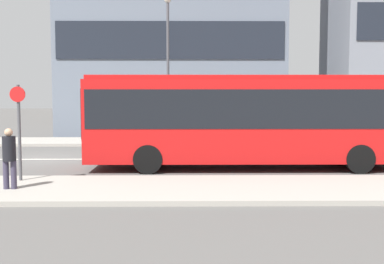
{
  "coord_description": "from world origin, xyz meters",
  "views": [
    {
      "loc": [
        5.78,
        -19.04,
        2.67
      ],
      "look_at": [
        5.95,
        -1.98,
        1.25
      ],
      "focal_mm": 45.0,
      "sensor_mm": 36.0,
      "label": 1
    }
  ],
  "objects_px": {
    "parked_car_0": "(344,136)",
    "bus_stop_sign": "(19,125)",
    "pedestrian_near_stop": "(9,155)",
    "street_lamp": "(168,54)",
    "city_bus": "(250,115)"
  },
  "relations": [
    {
      "from": "parked_car_0",
      "to": "bus_stop_sign",
      "type": "distance_m",
      "value": 14.89
    },
    {
      "from": "parked_car_0",
      "to": "pedestrian_near_stop",
      "type": "height_order",
      "value": "pedestrian_near_stop"
    },
    {
      "from": "pedestrian_near_stop",
      "to": "street_lamp",
      "type": "distance_m",
      "value": 12.88
    },
    {
      "from": "bus_stop_sign",
      "to": "street_lamp",
      "type": "height_order",
      "value": "street_lamp"
    },
    {
      "from": "city_bus",
      "to": "street_lamp",
      "type": "distance_m",
      "value": 8.64
    },
    {
      "from": "bus_stop_sign",
      "to": "street_lamp",
      "type": "distance_m",
      "value": 11.63
    },
    {
      "from": "bus_stop_sign",
      "to": "street_lamp",
      "type": "bearing_deg",
      "value": 70.05
    },
    {
      "from": "pedestrian_near_stop",
      "to": "bus_stop_sign",
      "type": "xyz_separation_m",
      "value": [
        -0.15,
        1.22,
        0.7
      ]
    },
    {
      "from": "pedestrian_near_stop",
      "to": "parked_car_0",
      "type": "bearing_deg",
      "value": 38.28
    },
    {
      "from": "parked_car_0",
      "to": "city_bus",
      "type": "bearing_deg",
      "value": -133.07
    },
    {
      "from": "street_lamp",
      "to": "bus_stop_sign",
      "type": "bearing_deg",
      "value": -109.95
    },
    {
      "from": "city_bus",
      "to": "pedestrian_near_stop",
      "type": "bearing_deg",
      "value": -146.61
    },
    {
      "from": "city_bus",
      "to": "street_lamp",
      "type": "height_order",
      "value": "street_lamp"
    },
    {
      "from": "city_bus",
      "to": "pedestrian_near_stop",
      "type": "xyz_separation_m",
      "value": [
        -6.84,
        -4.24,
        -0.83
      ]
    },
    {
      "from": "pedestrian_near_stop",
      "to": "city_bus",
      "type": "bearing_deg",
      "value": 30.96
    }
  ]
}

